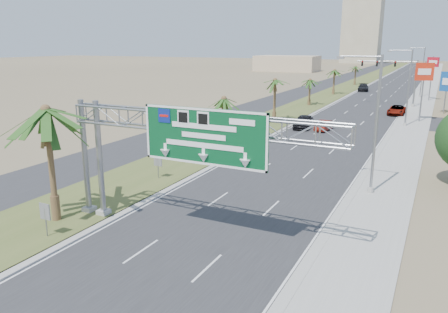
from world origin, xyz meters
TOP-DOWN VIEW (x-y plane):
  - road at (0.00, 110.00)m, footprint 12.00×300.00m
  - sidewalk_right at (8.50, 110.00)m, footprint 4.00×300.00m
  - median_grass at (-10.00, 110.00)m, footprint 7.00×300.00m
  - opposing_road at (-17.00, 110.00)m, footprint 8.00×300.00m
  - sign_gantry at (-1.06, 9.93)m, footprint 16.75×1.24m
  - palm_near at (-9.20, 8.00)m, footprint 5.70×5.70m
  - palm_row_b at (-9.50, 32.00)m, footprint 3.99×3.99m
  - palm_row_c at (-9.50, 48.00)m, footprint 3.99×3.99m
  - palm_row_d at (-9.50, 66.00)m, footprint 3.99×3.99m
  - palm_row_e at (-9.50, 85.00)m, footprint 3.99×3.99m
  - palm_row_f at (-9.50, 110.00)m, footprint 3.99×3.99m
  - streetlight_near at (7.30, 22.00)m, footprint 3.27×0.44m
  - streetlight_mid at (7.30, 52.00)m, footprint 3.27×0.44m
  - streetlight_far at (7.30, 88.00)m, footprint 3.27×0.44m
  - signal_mast at (5.17, 71.97)m, footprint 10.28×0.71m
  - median_signback_a at (-7.80, 6.00)m, footprint 0.75×0.08m
  - median_signback_b at (-8.50, 18.00)m, footprint 0.75×0.08m
  - tower_distant at (-32.00, 250.00)m, footprint 20.00×16.00m
  - building_distant_left at (-45.00, 160.00)m, footprint 24.00×14.00m
  - car_left_lane at (-4.28, 44.78)m, footprint 2.42×5.18m
  - car_mid_lane at (-1.50, 44.36)m, footprint 1.65×3.95m
  - car_right_lane at (5.50, 61.90)m, footprint 2.51×5.22m
  - car_far at (-4.98, 95.50)m, footprint 3.03×5.91m
  - pole_sign_red_near at (9.00, 56.52)m, footprint 2.38×1.01m
  - pole_sign_blue at (12.01, 66.50)m, footprint 2.02×0.58m
  - pole_sign_red_far at (9.34, 82.70)m, footprint 2.13×1.16m

SIDE VIEW (x-z plane):
  - road at x=0.00m, z-range 0.00..0.02m
  - opposing_road at x=-17.00m, z-range 0.00..0.02m
  - sidewalk_right at x=8.50m, z-range 0.00..0.10m
  - median_grass at x=-10.00m, z-range 0.00..0.12m
  - car_mid_lane at x=-1.50m, z-range 0.00..1.27m
  - car_right_lane at x=5.50m, z-range 0.00..1.43m
  - car_far at x=-4.98m, z-range 0.00..1.64m
  - car_left_lane at x=-4.28m, z-range 0.00..1.72m
  - median_signback_a at x=-7.80m, z-range 0.41..2.49m
  - median_signback_b at x=-8.50m, z-range 0.41..2.49m
  - building_distant_left at x=-45.00m, z-range 0.00..6.00m
  - palm_row_d at x=-9.50m, z-range 1.69..7.14m
  - streetlight_near at x=7.30m, z-range -0.31..9.69m
  - streetlight_mid at x=7.30m, z-range -0.31..9.69m
  - streetlight_far at x=7.30m, z-range -0.31..9.69m
  - palm_row_f at x=-9.50m, z-range 1.83..7.58m
  - pole_sign_blue at x=12.01m, z-range 1.45..8.16m
  - signal_mast at x=5.17m, z-range 0.85..8.85m
  - palm_row_b at x=-9.50m, z-range 1.93..7.87m
  - palm_row_e at x=-9.50m, z-range 2.02..8.16m
  - palm_row_c at x=-9.50m, z-range 2.29..9.04m
  - sign_gantry at x=-1.06m, z-range 2.31..9.81m
  - pole_sign_red_near at x=9.00m, z-range 2.35..10.73m
  - pole_sign_red_far at x=9.34m, z-range 2.44..10.87m
  - palm_near at x=-9.20m, z-range 2.76..11.11m
  - tower_distant at x=-32.00m, z-range 0.00..35.00m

